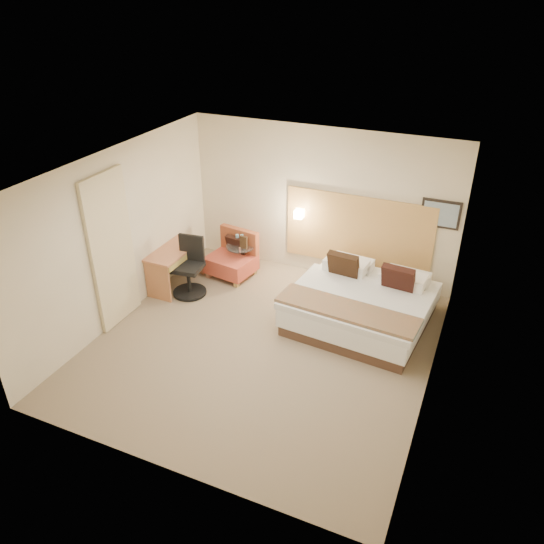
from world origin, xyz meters
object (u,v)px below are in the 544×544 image
at_px(lounge_chair, 233,258).
at_px(side_table, 240,259).
at_px(desk, 176,257).
at_px(bed, 362,304).
at_px(desk_chair, 189,271).

xyz_separation_m(lounge_chair, side_table, (0.13, 0.05, -0.01)).
xyz_separation_m(side_table, desk, (-0.85, -0.80, 0.24)).
relative_size(bed, desk_chair, 2.18).
distance_m(bed, lounge_chair, 2.62).
xyz_separation_m(side_table, desk_chair, (-0.51, -0.93, 0.10)).
height_order(lounge_chair, desk_chair, desk_chair).
bearing_deg(lounge_chair, side_table, 20.85).
bearing_deg(desk, side_table, 43.41).
bearing_deg(lounge_chair, desk, -133.77).
relative_size(bed, lounge_chair, 2.51).
bearing_deg(lounge_chair, desk_chair, -113.42).
distance_m(lounge_chair, side_table, 0.13).
height_order(bed, lounge_chair, bed).
bearing_deg(side_table, desk_chair, -118.64).
distance_m(lounge_chair, desk, 1.07).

